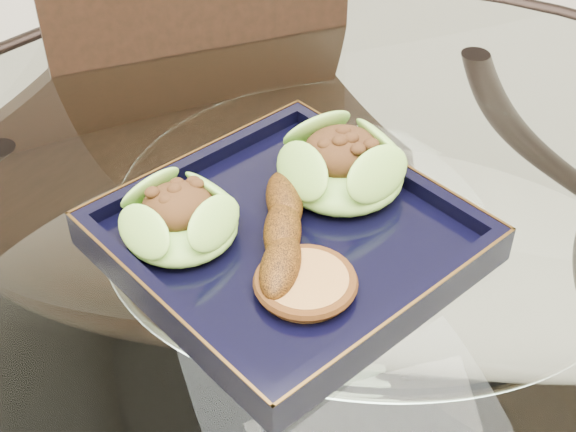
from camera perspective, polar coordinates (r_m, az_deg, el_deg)
name	(u,v)px	position (r m, az deg, el deg)	size (l,w,h in m)	color
dining_table	(351,374)	(0.82, 4.50, -11.15)	(1.13, 1.13, 0.77)	white
dining_chair	(239,254)	(1.08, -3.51, -2.75)	(0.39, 0.39, 0.90)	black
navy_plate	(288,242)	(0.69, 0.00, -1.89)	(0.27, 0.27, 0.02)	black
lettuce_wrap_left	(180,221)	(0.68, -7.68, -0.36)	(0.10, 0.10, 0.04)	#5EAD32
lettuce_wrap_right	(342,168)	(0.73, 3.86, 3.41)	(0.11, 0.11, 0.04)	#61A730
roasted_plantain	(282,231)	(0.67, -0.40, -1.11)	(0.15, 0.03, 0.03)	#5F320A
crumb_patty	(305,284)	(0.63, 1.25, -4.83)	(0.07, 0.07, 0.01)	#B7783D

